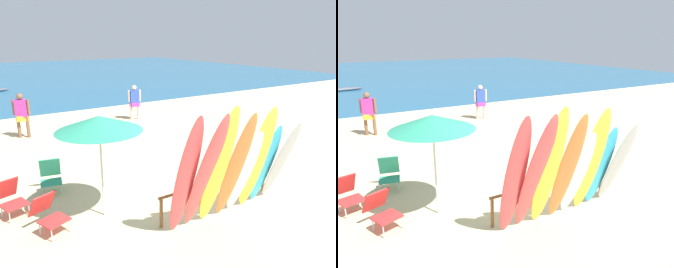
% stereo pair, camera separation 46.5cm
% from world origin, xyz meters
% --- Properties ---
extents(ground, '(60.00, 60.00, 0.00)m').
position_xyz_m(ground, '(0.00, 14.00, 0.00)').
color(ground, '#D3BC8C').
extents(ocean_water, '(60.00, 40.00, 0.02)m').
position_xyz_m(ocean_water, '(0.00, 31.89, 0.01)').
color(ocean_water, '#235B7F').
rests_on(ocean_water, ground).
extents(surfboard_rack, '(3.16, 0.07, 0.69)m').
position_xyz_m(surfboard_rack, '(0.00, 0.00, 0.55)').
color(surfboard_rack, brown).
rests_on(surfboard_rack, ground).
extents(surfboard_red_0, '(0.50, 0.82, 2.53)m').
position_xyz_m(surfboard_red_0, '(-1.35, -0.58, 1.27)').
color(surfboard_red_0, '#D13D42').
rests_on(surfboard_red_0, ground).
extents(surfboard_red_1, '(0.60, 1.06, 2.55)m').
position_xyz_m(surfboard_red_1, '(-0.95, -0.65, 1.27)').
color(surfboard_red_1, '#D13D42').
rests_on(surfboard_red_1, ground).
extents(surfboard_yellow_2, '(0.54, 0.97, 2.64)m').
position_xyz_m(surfboard_yellow_2, '(-0.64, -0.66, 1.32)').
color(surfboard_yellow_2, yellow).
rests_on(surfboard_yellow_2, ground).
extents(surfboard_orange_3, '(0.49, 0.93, 2.46)m').
position_xyz_m(surfboard_orange_3, '(-0.18, -0.66, 1.23)').
color(surfboard_orange_3, orange).
rests_on(surfboard_orange_3, ground).
extents(surfboard_white_4, '(0.53, 0.80, 2.02)m').
position_xyz_m(surfboard_white_4, '(0.20, -0.56, 1.01)').
color(surfboard_white_4, white).
rests_on(surfboard_white_4, ground).
extents(surfboard_yellow_5, '(0.59, 0.79, 2.47)m').
position_xyz_m(surfboard_yellow_5, '(0.55, -0.58, 1.23)').
color(surfboard_yellow_5, yellow).
rests_on(surfboard_yellow_5, ground).
extents(surfboard_teal_6, '(0.62, 0.67, 1.97)m').
position_xyz_m(surfboard_teal_6, '(0.98, -0.47, 0.99)').
color(surfboard_teal_6, '#289EC6').
rests_on(surfboard_teal_6, ground).
extents(surfboard_grey_7, '(0.65, 0.86, 2.02)m').
position_xyz_m(surfboard_grey_7, '(1.40, -0.54, 1.01)').
color(surfboard_grey_7, '#999EA3').
rests_on(surfboard_grey_7, ground).
extents(beachgoer_midbeach, '(0.61, 0.29, 1.62)m').
position_xyz_m(beachgoer_midbeach, '(2.33, 8.49, 0.94)').
color(beachgoer_midbeach, beige).
rests_on(beachgoer_midbeach, ground).
extents(beachgoer_by_water, '(0.58, 0.41, 1.73)m').
position_xyz_m(beachgoer_by_water, '(-2.65, 8.23, 1.00)').
color(beachgoer_by_water, brown).
rests_on(beachgoer_by_water, ground).
extents(beach_chair_red, '(0.73, 0.87, 0.79)m').
position_xyz_m(beach_chair_red, '(-3.47, 1.14, 0.42)').
color(beach_chair_red, '#B7B7BC').
rests_on(beach_chair_red, ground).
extents(beach_chair_blue, '(0.63, 0.76, 0.83)m').
position_xyz_m(beach_chair_blue, '(-2.96, 2.95, 0.43)').
color(beach_chair_blue, '#B7B7BC').
rests_on(beach_chair_blue, ground).
extents(beach_chair_striped, '(0.68, 0.82, 0.81)m').
position_xyz_m(beach_chair_striped, '(-3.99, 2.25, 0.43)').
color(beach_chair_striped, '#B7B7BC').
rests_on(beach_chair_striped, ground).
extents(beach_umbrella, '(1.78, 1.78, 2.24)m').
position_xyz_m(beach_umbrella, '(-2.30, 1.09, 2.08)').
color(beach_umbrella, silver).
rests_on(beach_umbrella, ground).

